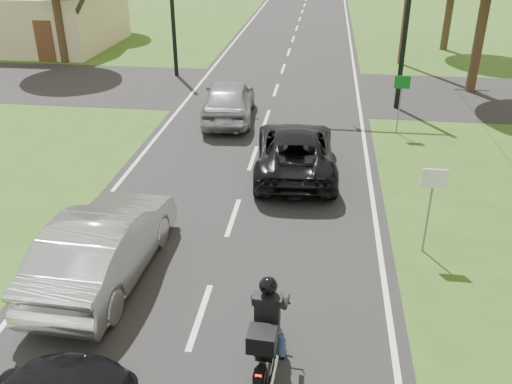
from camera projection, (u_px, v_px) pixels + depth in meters
ground at (200, 317)px, 10.67m from camera, size 140.00×140.00×0.00m
road at (260, 136)px, 19.53m from camera, size 8.00×100.00×0.01m
cross_road at (276, 90)px, 24.84m from camera, size 60.00×7.00×0.01m
motorcycle_rider at (267, 337)px, 9.05m from camera, size 0.63×2.23×1.92m
dark_suv at (295, 150)px, 16.50m from camera, size 2.67×5.21×1.41m
silver_sedan at (105, 245)px, 11.53m from camera, size 1.87×4.88×1.59m
silver_suv at (229, 99)px, 20.88m from camera, size 2.22×4.76×1.58m
traffic_signal at (359, 3)px, 20.83m from camera, size 6.38×0.44×6.00m
signal_pole_far at (173, 13)px, 25.85m from camera, size 0.20×0.20×6.00m
sign_white at (432, 191)px, 12.06m from camera, size 0.55×0.07×2.12m
sign_green at (401, 91)px, 19.12m from camera, size 0.55×0.07×2.12m
house at (27, 16)px, 32.94m from camera, size 10.20×8.00×4.84m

